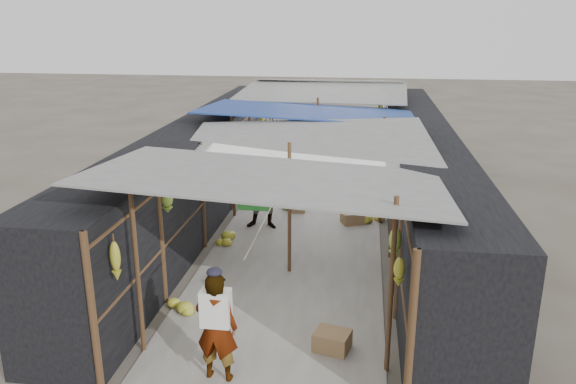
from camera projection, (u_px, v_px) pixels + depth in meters
The scene contains 14 objects.
ground at pixel (262, 360), 8.21m from camera, with size 80.00×80.00×0.00m, color #6B6356.
aisle_slab at pixel (308, 213), 14.35m from camera, with size 3.60×16.00×0.02m, color #9E998E.
stall_left at pixel (203, 166), 14.36m from camera, with size 1.40×15.00×2.30m, color black.
stall_right at pixel (418, 174), 13.65m from camera, with size 1.40×15.00×2.30m, color black.
crate_near at pixel (332, 341), 8.41m from camera, with size 0.51×0.41×0.31m, color #996D4E.
crate_mid at pixel (352, 218), 13.55m from camera, with size 0.50×0.40×0.30m, color #996D4E.
crate_back at pixel (297, 207), 14.37m from camera, with size 0.41×0.34×0.26m, color #996D4E.
black_basin at pixel (374, 174), 17.57m from camera, with size 0.54×0.54×0.16m, color black.
vendor_elderly at pixel (217, 327), 7.56m from camera, with size 0.59×0.39×1.61m, color white.
shopper_blue at pixel (265, 191), 13.05m from camera, with size 0.90×0.70×1.86m, color navy.
vendor_seated at pixel (344, 181), 15.33m from camera, with size 0.65×0.37×1.01m, color #544F49.
market_canopy at pixel (311, 117), 13.94m from camera, with size 5.62×15.20×2.77m.
hanging_bananas at pixel (307, 149), 13.87m from camera, with size 3.96×13.89×0.77m.
floor_bananas at pixel (321, 196), 15.20m from camera, with size 4.00×9.99×0.34m.
Camera 1 is at (1.35, -6.97, 4.81)m, focal length 35.00 mm.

